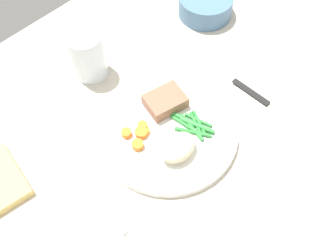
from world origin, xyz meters
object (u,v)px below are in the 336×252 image
(knife, at_px, (231,79))
(water_glass, at_px, (88,57))
(meat_portion, at_px, (165,101))
(fork, at_px, (93,201))
(dinner_plate, at_px, (168,131))
(salad_bowl, at_px, (206,4))

(knife, relative_size, water_glass, 1.97)
(meat_portion, height_order, fork, meat_portion)
(knife, distance_m, water_glass, 0.30)
(dinner_plate, bearing_deg, knife, -0.87)
(dinner_plate, bearing_deg, fork, -179.22)
(dinner_plate, bearing_deg, salad_bowl, 29.19)
(water_glass, bearing_deg, fork, -129.64)
(dinner_plate, xyz_separation_m, salad_bowl, (0.30, 0.17, 0.02))
(dinner_plate, relative_size, salad_bowl, 2.11)
(meat_portion, height_order, salad_bowl, salad_bowl)
(dinner_plate, distance_m, fork, 0.19)
(meat_portion, xyz_separation_m, fork, (-0.23, -0.04, -0.03))
(meat_portion, height_order, knife, meat_portion)
(knife, bearing_deg, fork, -179.18)
(meat_portion, relative_size, fork, 0.45)
(knife, distance_m, salad_bowl, 0.21)
(knife, relative_size, salad_bowl, 1.62)
(meat_portion, distance_m, fork, 0.23)
(fork, relative_size, salad_bowl, 1.32)
(dinner_plate, xyz_separation_m, meat_portion, (0.04, 0.04, 0.02))
(meat_portion, relative_size, knife, 0.36)
(fork, bearing_deg, water_glass, 46.15)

